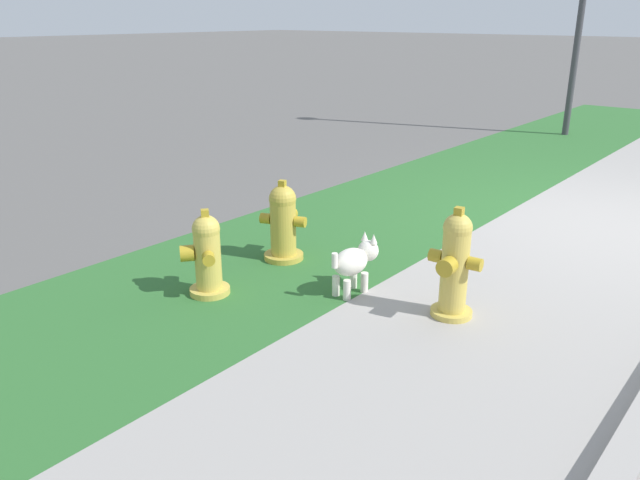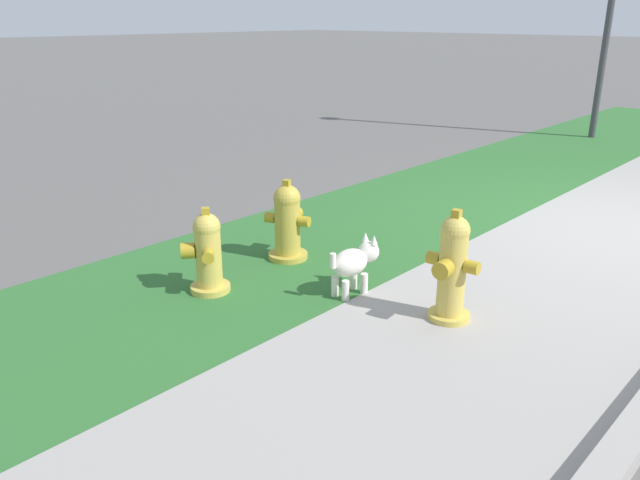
# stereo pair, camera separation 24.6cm
# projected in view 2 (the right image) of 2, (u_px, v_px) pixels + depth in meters

# --- Properties ---
(ground_plane) EXTENTS (120.00, 120.00, 0.00)m
(ground_plane) POSITION_uv_depth(u_px,v_px,m) (626.00, 233.00, 6.00)
(ground_plane) COLOR #5B5956
(sidewalk_pavement) EXTENTS (18.00, 1.98, 0.01)m
(sidewalk_pavement) POSITION_uv_depth(u_px,v_px,m) (626.00, 233.00, 6.00)
(sidewalk_pavement) COLOR #9E9993
(sidewalk_pavement) RESTS_ON ground
(grass_verge) EXTENTS (18.00, 2.09, 0.01)m
(grass_verge) POSITION_uv_depth(u_px,v_px,m) (443.00, 194.00, 7.29)
(grass_verge) COLOR #2D662D
(grass_verge) RESTS_ON ground
(fire_hydrant_far_end) EXTENTS (0.39, 0.40, 0.70)m
(fire_hydrant_far_end) POSITION_uv_depth(u_px,v_px,m) (288.00, 222.00, 5.27)
(fire_hydrant_far_end) COLOR gold
(fire_hydrant_far_end) RESTS_ON ground
(fire_hydrant_at_driveway) EXTENTS (0.34, 0.37, 0.79)m
(fire_hydrant_at_driveway) POSITION_uv_depth(u_px,v_px,m) (452.00, 268.00, 4.17)
(fire_hydrant_at_driveway) COLOR gold
(fire_hydrant_at_driveway) RESTS_ON ground
(fire_hydrant_across_street) EXTENTS (0.34, 0.35, 0.66)m
(fire_hydrant_across_street) POSITION_uv_depth(u_px,v_px,m) (207.00, 253.00, 4.63)
(fire_hydrant_across_street) COLOR gold
(fire_hydrant_across_street) RESTS_ON ground
(small_white_dog) EXTENTS (0.48, 0.23, 0.44)m
(small_white_dog) POSITION_uv_depth(u_px,v_px,m) (354.00, 262.00, 4.62)
(small_white_dog) COLOR silver
(small_white_dog) RESTS_ON ground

